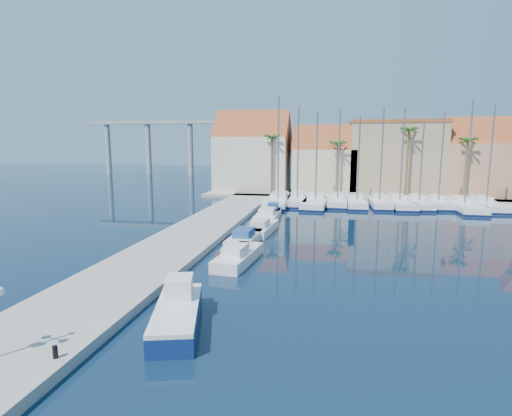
{
  "coord_description": "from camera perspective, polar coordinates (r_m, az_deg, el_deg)",
  "views": [
    {
      "loc": [
        3.47,
        -19.74,
        8.51
      ],
      "look_at": [
        -2.97,
        13.45,
        3.0
      ],
      "focal_mm": 28.0,
      "sensor_mm": 36.0,
      "label": 1
    }
  ],
  "objects": [
    {
      "name": "sailboat_1",
      "position": [
        56.93,
        5.93,
        1.21
      ],
      "size": [
        3.28,
        10.43,
        13.45
      ],
      "rotation": [
        0.0,
        0.0,
        0.05
      ],
      "color": "white",
      "rests_on": "ground"
    },
    {
      "name": "bollard",
      "position": [
        17.64,
        -26.76,
        -17.9
      ],
      "size": [
        0.2,
        0.2,
        0.49
      ],
      "primitive_type": "cylinder",
      "color": "black",
      "rests_on": "quay_west"
    },
    {
      "name": "sailboat_8",
      "position": [
        58.91,
        24.45,
        0.72
      ],
      "size": [
        2.69,
        8.69,
        12.6
      ],
      "rotation": [
        0.0,
        0.0,
        0.05
      ],
      "color": "white",
      "rests_on": "ground"
    },
    {
      "name": "motorboat_west_0",
      "position": [
        28.86,
        -2.58,
        -6.85
      ],
      "size": [
        2.6,
        6.38,
        1.4
      ],
      "rotation": [
        0.0,
        0.0,
        -0.1
      ],
      "color": "white",
      "rests_on": "ground"
    },
    {
      "name": "sailboat_6",
      "position": [
        57.32,
        19.67,
        0.76
      ],
      "size": [
        3.52,
        10.74,
        13.07
      ],
      "rotation": [
        0.0,
        0.0,
        0.07
      ],
      "color": "white",
      "rests_on": "ground"
    },
    {
      "name": "ground",
      "position": [
        21.77,
        0.95,
        -13.75
      ],
      "size": [
        260.0,
        260.0,
        0.0
      ],
      "primitive_type": "plane",
      "color": "#081A30",
      "rests_on": "ground"
    },
    {
      "name": "palm_1",
      "position": [
        61.74,
        11.61,
        8.72
      ],
      "size": [
        2.6,
        2.6,
        9.15
      ],
      "color": "brown",
      "rests_on": "shore_north"
    },
    {
      "name": "sailboat_5",
      "position": [
        56.62,
        17.14,
        0.82
      ],
      "size": [
        2.74,
        9.29,
        13.14
      ],
      "rotation": [
        0.0,
        0.0,
        0.03
      ],
      "color": "white",
      "rests_on": "ground"
    },
    {
      "name": "sailboat_9",
      "position": [
        57.99,
        27.44,
        0.35
      ],
      "size": [
        3.19,
        11.4,
        13.84
      ],
      "rotation": [
        0.0,
        0.0,
        -0.02
      ],
      "color": "white",
      "rests_on": "ground"
    },
    {
      "name": "sailboat_4",
      "position": [
        56.17,
        14.19,
        0.86
      ],
      "size": [
        2.68,
        9.61,
        12.04
      ],
      "rotation": [
        0.0,
        0.0,
        -0.02
      ],
      "color": "white",
      "rests_on": "ground"
    },
    {
      "name": "sailboat_10",
      "position": [
        60.08,
        29.8,
        0.46
      ],
      "size": [
        3.39,
        10.18,
        13.47
      ],
      "rotation": [
        0.0,
        0.0,
        0.07
      ],
      "color": "white",
      "rests_on": "ground"
    },
    {
      "name": "motorboat_west_1",
      "position": [
        34.24,
        -1.53,
        -4.26
      ],
      "size": [
        2.32,
        6.46,
        1.4
      ],
      "rotation": [
        0.0,
        0.0,
        -0.04
      ],
      "color": "white",
      "rests_on": "ground"
    },
    {
      "name": "palm_0",
      "position": [
        62.46,
        2.29,
        9.77
      ],
      "size": [
        2.6,
        2.6,
        10.15
      ],
      "color": "brown",
      "rests_on": "shore_north"
    },
    {
      "name": "motorboat_west_2",
      "position": [
        38.21,
        0.8,
        -2.83
      ],
      "size": [
        2.49,
        6.43,
        1.4
      ],
      "rotation": [
        0.0,
        0.0,
        -0.08
      ],
      "color": "white",
      "rests_on": "ground"
    },
    {
      "name": "sailboat_2",
      "position": [
        55.52,
        8.56,
        0.92
      ],
      "size": [
        3.74,
        11.89,
        12.5
      ],
      "rotation": [
        0.0,
        0.0,
        -0.06
      ],
      "color": "white",
      "rests_on": "ground"
    },
    {
      "name": "fishing_boat",
      "position": [
        19.7,
        -11.14,
        -14.35
      ],
      "size": [
        3.43,
        6.13,
        2.04
      ],
      "rotation": [
        0.0,
        0.0,
        0.27
      ],
      "color": "navy",
      "rests_on": "ground"
    },
    {
      "name": "building_3",
      "position": [
        70.17,
        29.01,
        5.94
      ],
      "size": [
        10.3,
        8.0,
        12.0
      ],
      "color": "tan",
      "rests_on": "shore_north"
    },
    {
      "name": "sailboat_0",
      "position": [
        56.02,
        3.23,
        1.11
      ],
      "size": [
        3.24,
        11.75,
        14.6
      ],
      "rotation": [
        0.0,
        0.0,
        0.01
      ],
      "color": "white",
      "rests_on": "ground"
    },
    {
      "name": "palm_3",
      "position": [
        64.46,
        28.0,
        8.27
      ],
      "size": [
        2.6,
        2.6,
        9.65
      ],
      "color": "brown",
      "rests_on": "shore_north"
    },
    {
      "name": "motorboat_west_3",
      "position": [
        44.79,
        1.69,
        -1.04
      ],
      "size": [
        2.52,
        7.38,
        1.4
      ],
      "rotation": [
        0.0,
        0.0,
        0.02
      ],
      "color": "white",
      "rests_on": "ground"
    },
    {
      "name": "building_2",
      "position": [
        68.44,
        19.12,
        6.86
      ],
      "size": [
        14.2,
        10.2,
        11.5
      ],
      "color": "tan",
      "rests_on": "shore_north"
    },
    {
      "name": "sailboat_7",
      "position": [
        57.88,
        22.13,
        0.69
      ],
      "size": [
        2.72,
        9.31,
        11.12
      ],
      "rotation": [
        0.0,
        0.0,
        0.03
      ],
      "color": "white",
      "rests_on": "ground"
    },
    {
      "name": "viaduct",
      "position": [
        110.29,
        -11.89,
        9.96
      ],
      "size": [
        48.0,
        2.2,
        14.45
      ],
      "color": "#9E9E99",
      "rests_on": "ground"
    },
    {
      "name": "quay_west",
      "position": [
        36.45,
        -9.36,
        -3.97
      ],
      "size": [
        6.0,
        77.0,
        0.5
      ],
      "primitive_type": "cube",
      "color": "gray",
      "rests_on": "ground"
    },
    {
      "name": "motorboat_west_4",
      "position": [
        48.58,
        2.49,
        -0.23
      ],
      "size": [
        2.39,
        5.86,
        1.4
      ],
      "rotation": [
        0.0,
        0.0,
        0.1
      ],
      "color": "white",
      "rests_on": "ground"
    },
    {
      "name": "building_1",
      "position": [
        66.83,
        9.77,
        6.36
      ],
      "size": [
        10.3,
        8.0,
        11.0
      ],
      "color": "#CBB18F",
      "rests_on": "shore_north"
    },
    {
      "name": "palm_2",
      "position": [
        62.65,
        20.99,
        10.03
      ],
      "size": [
        2.6,
        2.6,
        11.15
      ],
      "color": "brown",
      "rests_on": "shore_north"
    },
    {
      "name": "building_0",
      "position": [
        68.11,
        -0.43,
        7.58
      ],
      "size": [
        12.3,
        9.0,
        13.5
      ],
      "color": "beige",
      "rests_on": "shore_north"
    },
    {
      "name": "shore_north",
      "position": [
        68.55,
        16.37,
        1.96
      ],
      "size": [
        54.0,
        16.0,
        0.5
      ],
      "primitive_type": "cube",
      "color": "gray",
      "rests_on": "ground"
    },
    {
      "name": "sailboat_3",
      "position": [
        56.82,
        11.55,
        1.05
      ],
      "size": [
        2.82,
        9.9,
        12.89
      ],
      "rotation": [
        0.0,
        0.0,
        -0.02
      ],
      "color": "white",
      "rests_on": "ground"
    }
  ]
}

